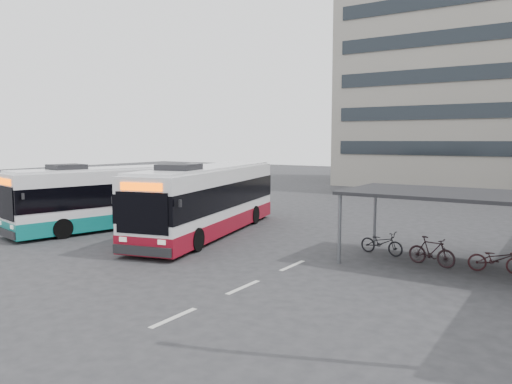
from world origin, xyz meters
The scene contains 9 objects.
ground centered at (0.00, 0.00, 0.00)m, with size 120.00×120.00×0.00m, color #28282B.
bike_shelter centered at (8.50, 3.00, 1.52)m, with size 10.00×4.00×2.54m.
road_markings centered at (2.50, -3.00, 0.01)m, with size 0.15×7.60×0.01m.
bus_main centered at (-3.61, 3.12, 1.55)m, with size 5.05×11.53×3.33m.
bus_teal centered at (-8.48, 2.28, 1.48)m, with size 4.74×11.05×3.19m.
pedestrian centered at (-3.28, 1.12, 0.81)m, with size 0.59×0.39×1.62m, color black.
sign_totem_south centered at (-14.13, -0.24, 1.40)m, with size 0.58×0.32×2.72m.
sign_totem_mid centered at (-11.60, 1.91, 1.30)m, with size 0.54×0.28×2.53m.
sign_totem_north centered at (-11.71, 7.20, 1.21)m, with size 0.49×0.29×2.34m.
Camera 1 is at (10.53, -14.76, 4.31)m, focal length 35.00 mm.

